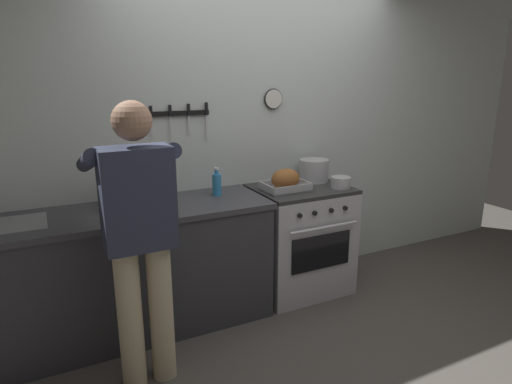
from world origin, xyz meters
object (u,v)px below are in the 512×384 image
at_px(roasting_pan, 286,181).
at_px(saucepan, 341,182).
at_px(stove, 300,239).
at_px(cutting_board, 133,210).
at_px(person_cook, 139,230).
at_px(bottle_vinegar, 115,189).
at_px(bottle_cooking_oil, 154,187).
at_px(stock_pot, 314,170).
at_px(bottle_dish_soap, 217,184).
at_px(bottle_olive_oil, 109,192).

distance_m(roasting_pan, saucepan, 0.46).
distance_m(stove, roasting_pan, 0.55).
distance_m(stove, cutting_board, 1.44).
relative_size(person_cook, saucepan, 10.44).
relative_size(saucepan, cutting_board, 0.44).
distance_m(bottle_vinegar, bottle_cooking_oil, 0.27).
height_order(stove, bottle_cooking_oil, bottle_cooking_oil).
height_order(cutting_board, bottle_cooking_oil, bottle_cooking_oil).
relative_size(stove, bottle_vinegar, 3.34).
relative_size(person_cook, stock_pot, 6.71).
bearing_deg(bottle_vinegar, saucepan, -10.84).
xyz_separation_m(stove, bottle_vinegar, (-1.43, 0.17, 0.56)).
xyz_separation_m(person_cook, roasting_pan, (1.26, 0.55, 0.03)).
xyz_separation_m(saucepan, bottle_cooking_oil, (-1.44, 0.30, 0.05)).
relative_size(person_cook, bottle_vinegar, 6.15).
bearing_deg(bottle_vinegar, bottle_dish_soap, -7.39).
relative_size(stock_pot, bottle_dish_soap, 1.15).
xyz_separation_m(stove, bottle_dish_soap, (-0.71, 0.07, 0.54)).
distance_m(person_cook, cutting_board, 0.53).
bearing_deg(stove, saucepan, -30.46).
height_order(saucepan, cutting_board, saucepan).
relative_size(bottle_vinegar, bottle_dish_soap, 1.26).
bearing_deg(roasting_pan, bottle_olive_oil, 176.29).
bearing_deg(cutting_board, saucepan, -3.77).
relative_size(stove, bottle_dish_soap, 4.19).
xyz_separation_m(roasting_pan, bottle_cooking_oil, (-1.00, 0.17, 0.02)).
bearing_deg(bottle_olive_oil, saucepan, -6.98).
height_order(stock_pot, bottle_olive_oil, bottle_olive_oil).
relative_size(stove, person_cook, 0.54).
xyz_separation_m(person_cook, saucepan, (1.70, 0.42, -0.01)).
distance_m(person_cook, bottle_vinegar, 0.75).
bearing_deg(bottle_olive_oil, cutting_board, -40.72).
bearing_deg(stock_pot, bottle_cooking_oil, 179.70).
bearing_deg(stock_pot, cutting_board, -173.32).
distance_m(stock_pot, cutting_board, 1.58).
relative_size(stove, roasting_pan, 2.56).
relative_size(person_cook, bottle_cooking_oil, 6.93).
bearing_deg(roasting_pan, stove, 10.56).
bearing_deg(bottle_vinegar, roasting_pan, -8.84).
xyz_separation_m(roasting_pan, cutting_board, (-1.19, -0.02, -0.07)).
xyz_separation_m(person_cook, stock_pot, (1.64, 0.71, 0.04)).
distance_m(roasting_pan, bottle_dish_soap, 0.55).
distance_m(cutting_board, bottle_olive_oil, 0.20).
distance_m(saucepan, bottle_dish_soap, 1.01).
height_order(bottle_vinegar, bottle_olive_oil, bottle_olive_oil).
bearing_deg(bottle_cooking_oil, cutting_board, -135.58).
distance_m(cutting_board, bottle_vinegar, 0.25).
relative_size(cutting_board, bottle_vinegar, 1.33).
bearing_deg(bottle_cooking_oil, roasting_pan, -9.59).
bearing_deg(saucepan, bottle_vinegar, 169.16).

